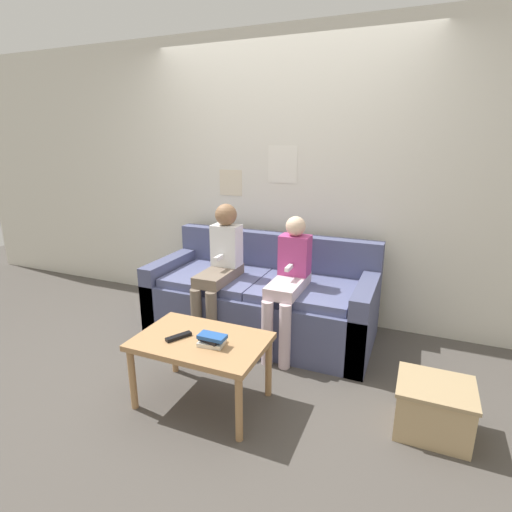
{
  "coord_description": "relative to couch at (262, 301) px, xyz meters",
  "views": [
    {
      "loc": [
        1.22,
        -2.49,
        1.67
      ],
      "look_at": [
        0.0,
        0.41,
        0.74
      ],
      "focal_mm": 28.0,
      "sensor_mm": 36.0,
      "label": 1
    }
  ],
  "objects": [
    {
      "name": "storage_box",
      "position": [
        1.41,
        -0.8,
        -0.14
      ],
      "size": [
        0.43,
        0.37,
        0.31
      ],
      "color": "tan",
      "rests_on": "ground_plane"
    },
    {
      "name": "book_stack",
      "position": [
        0.12,
        -1.12,
        0.19
      ],
      "size": [
        0.18,
        0.14,
        0.07
      ],
      "color": "silver",
      "rests_on": "coffee_table"
    },
    {
      "name": "person_left",
      "position": [
        -0.31,
        -0.19,
        0.36
      ],
      "size": [
        0.24,
        0.58,
        1.14
      ],
      "color": "#756656",
      "rests_on": "ground_plane"
    },
    {
      "name": "wall_back",
      "position": [
        -0.0,
        0.52,
        1.01
      ],
      "size": [
        8.0,
        0.06,
        2.6
      ],
      "color": "silver",
      "rests_on": "ground_plane"
    },
    {
      "name": "person_right",
      "position": [
        0.31,
        -0.21,
        0.32
      ],
      "size": [
        0.24,
        0.58,
        1.08
      ],
      "color": "silver",
      "rests_on": "ground_plane"
    },
    {
      "name": "coffee_table",
      "position": [
        0.02,
        -1.08,
        0.1
      ],
      "size": [
        0.82,
        0.54,
        0.45
      ],
      "color": "#AD7F51",
      "rests_on": "ground_plane"
    },
    {
      "name": "ground_plane",
      "position": [
        0.0,
        -0.54,
        -0.29
      ],
      "size": [
        10.0,
        10.0,
        0.0
      ],
      "primitive_type": "plane",
      "color": "#4C4742"
    },
    {
      "name": "couch",
      "position": [
        0.0,
        0.0,
        0.0
      ],
      "size": [
        1.93,
        0.85,
        0.84
      ],
      "color": "#4C5175",
      "rests_on": "ground_plane"
    },
    {
      "name": "tv_remote",
      "position": [
        -0.11,
        -1.12,
        0.17
      ],
      "size": [
        0.12,
        0.17,
        0.02
      ],
      "rotation": [
        0.0,
        0.0,
        -0.51
      ],
      "color": "black",
      "rests_on": "coffee_table"
    }
  ]
}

